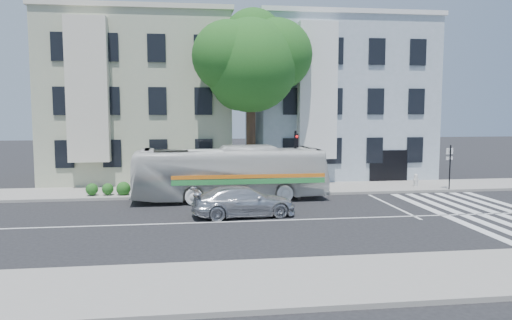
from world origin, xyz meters
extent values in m
plane|color=black|center=(0.00, 0.00, 0.00)|extent=(120.00, 120.00, 0.00)
cube|color=gray|center=(0.00, 8.00, 0.07)|extent=(80.00, 4.00, 0.15)
cube|color=gray|center=(0.00, -8.00, 0.07)|extent=(80.00, 4.00, 0.15)
cube|color=#A1AA8F|center=(-7.00, 15.00, 5.50)|extent=(12.00, 10.00, 11.00)
cube|color=#97A9B4|center=(7.00, 15.00, 5.50)|extent=(12.00, 10.00, 11.00)
cylinder|color=#2D2116|center=(0.00, 8.50, 2.60)|extent=(0.56, 0.56, 5.20)
sphere|color=#1C4717|center=(0.00, 8.50, 7.50)|extent=(5.60, 5.60, 5.60)
sphere|color=#1C4717|center=(1.60, 8.90, 8.20)|extent=(4.40, 4.40, 4.40)
sphere|color=#1C4717|center=(-1.40, 8.20, 8.00)|extent=(4.20, 4.20, 4.20)
sphere|color=#1C4717|center=(0.30, 9.70, 9.20)|extent=(3.80, 3.80, 3.80)
sphere|color=#1C4717|center=(-0.60, 9.10, 6.50)|extent=(3.40, 3.40, 3.40)
imported|color=silver|center=(-1.56, 5.20, 1.46)|extent=(2.95, 10.62, 2.93)
imported|color=silver|center=(-1.28, 1.07, 0.69)|extent=(2.39, 4.94, 1.39)
cylinder|color=black|center=(2.22, 6.05, 1.85)|extent=(0.12, 0.12, 3.70)
cube|color=black|center=(2.22, 5.80, 3.17)|extent=(0.29, 0.26, 0.75)
sphere|color=red|center=(2.22, 5.67, 3.39)|extent=(0.14, 0.14, 0.14)
cylinder|color=white|center=(2.22, 5.90, 2.29)|extent=(0.38, 0.14, 0.39)
cylinder|color=beige|center=(10.17, 7.51, 0.46)|extent=(0.25, 0.25, 0.63)
sphere|color=beige|center=(10.17, 7.51, 0.81)|extent=(0.23, 0.23, 0.23)
cylinder|color=beige|center=(10.17, 7.51, 0.55)|extent=(0.44, 0.31, 0.15)
cylinder|color=black|center=(11.60, 6.10, 1.48)|extent=(0.07, 0.07, 2.65)
cube|color=white|center=(11.60, 6.20, 2.43)|extent=(0.47, 0.15, 0.37)
cube|color=white|center=(11.60, 6.20, 2.01)|extent=(0.47, 0.15, 0.19)
camera|label=1|loc=(-3.80, -21.39, 4.96)|focal=35.00mm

